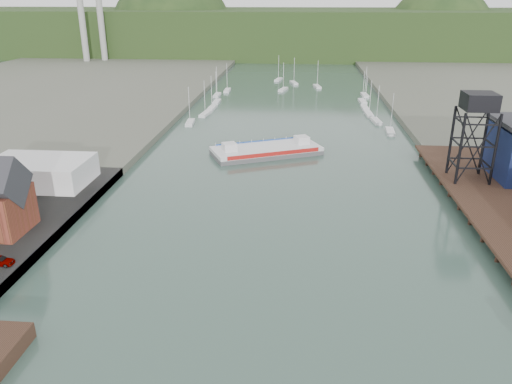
# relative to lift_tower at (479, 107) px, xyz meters

# --- Properties ---
(east_pier) EXTENTS (14.00, 70.00, 2.45)m
(east_pier) POSITION_rel_lift_tower_xyz_m (2.00, -13.00, -13.75)
(east_pier) COLOR black
(east_pier) RESTS_ON ground
(white_shed) EXTENTS (18.00, 12.00, 4.50)m
(white_shed) POSITION_rel_lift_tower_xyz_m (-79.00, -8.00, -11.80)
(white_shed) COLOR silver
(white_shed) RESTS_ON west_quay
(lift_tower) EXTENTS (6.50, 6.50, 16.00)m
(lift_tower) POSITION_rel_lift_tower_xyz_m (0.00, 0.00, 0.00)
(lift_tower) COLOR black
(lift_tower) RESTS_ON east_pier
(marina_sailboats) EXTENTS (57.71, 92.65, 0.90)m
(marina_sailboats) POSITION_rel_lift_tower_xyz_m (-34.92, 80.46, -15.30)
(marina_sailboats) COLOR silver
(marina_sailboats) RESTS_ON ground
(smokestacks) EXTENTS (11.20, 8.20, 60.00)m
(smokestacks) POSITION_rel_lift_tower_xyz_m (-141.00, 174.50, 14.35)
(smokestacks) COLOR #9A9B96
(smokestacks) RESTS_ON ground
(distant_hills) EXTENTS (500.00, 120.00, 80.00)m
(distant_hills) POSITION_rel_lift_tower_xyz_m (-38.98, 243.35, -5.27)
(distant_hills) COLOR #1A3116
(distant_hills) RESTS_ON ground
(chain_ferry) EXTENTS (26.30, 19.02, 3.52)m
(chain_ferry) POSITION_rel_lift_tower_xyz_m (-38.94, 18.77, -14.64)
(chain_ferry) COLOR #505052
(chain_ferry) RESTS_ON ground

